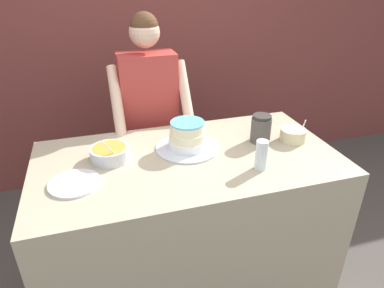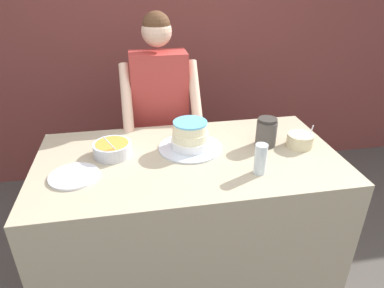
% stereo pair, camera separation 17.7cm
% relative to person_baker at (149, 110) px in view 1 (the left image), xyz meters
% --- Properties ---
extents(wall_back, '(10.00, 0.05, 2.60)m').
position_rel_person_baker_xyz_m(wall_back, '(0.09, 0.82, 0.33)').
color(wall_back, brown).
rests_on(wall_back, ground_plane).
extents(counter, '(1.63, 0.85, 0.93)m').
position_rel_person_baker_xyz_m(counter, '(0.09, -0.64, -0.50)').
color(counter, tan).
rests_on(counter, ground_plane).
extents(person_baker, '(0.51, 0.45, 1.61)m').
position_rel_person_baker_xyz_m(person_baker, '(0.00, 0.00, 0.00)').
color(person_baker, '#2D2D38').
rests_on(person_baker, ground_plane).
extents(cake, '(0.36, 0.36, 0.16)m').
position_rel_person_baker_xyz_m(cake, '(0.12, -0.55, 0.03)').
color(cake, silver).
rests_on(cake, counter).
extents(frosting_bowl_orange, '(0.21, 0.21, 0.16)m').
position_rel_person_baker_xyz_m(frosting_bowl_orange, '(-0.31, -0.55, 0.00)').
color(frosting_bowl_orange, silver).
rests_on(frosting_bowl_orange, counter).
extents(frosting_bowl_white, '(0.15, 0.15, 0.14)m').
position_rel_person_baker_xyz_m(frosting_bowl_white, '(0.73, -0.63, 0.00)').
color(frosting_bowl_white, beige).
rests_on(frosting_bowl_white, counter).
extents(drinking_glass, '(0.06, 0.06, 0.16)m').
position_rel_person_baker_xyz_m(drinking_glass, '(0.41, -0.86, 0.04)').
color(drinking_glass, silver).
rests_on(drinking_glass, counter).
extents(ceramic_plate, '(0.24, 0.24, 0.01)m').
position_rel_person_baker_xyz_m(ceramic_plate, '(-0.50, -0.74, -0.03)').
color(ceramic_plate, silver).
rests_on(ceramic_plate, counter).
extents(stoneware_jar, '(0.12, 0.12, 0.17)m').
position_rel_person_baker_xyz_m(stoneware_jar, '(0.55, -0.58, 0.04)').
color(stoneware_jar, '#4C4742').
rests_on(stoneware_jar, counter).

